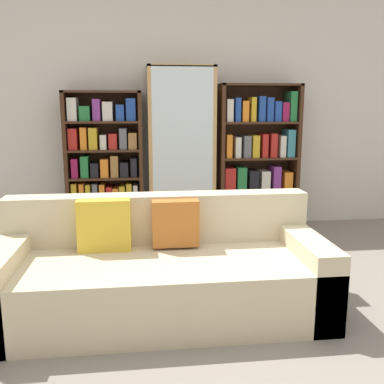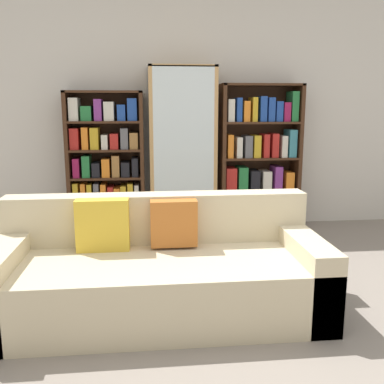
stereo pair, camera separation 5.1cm
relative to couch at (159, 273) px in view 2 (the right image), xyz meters
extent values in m
plane|color=gray|center=(0.52, -0.52, -0.27)|extent=(16.00, 16.00, 0.00)
cube|color=beige|center=(0.52, 2.16, 1.08)|extent=(6.20, 0.06, 2.70)
cube|color=beige|center=(0.00, -0.05, -0.07)|extent=(2.17, 0.90, 0.40)
cube|color=beige|center=(0.00, 0.30, 0.31)|extent=(2.17, 0.20, 0.36)
cube|color=beige|center=(-0.98, -0.05, -0.01)|extent=(0.20, 0.90, 0.52)
cube|color=beige|center=(0.99, -0.05, -0.01)|extent=(0.20, 0.90, 0.52)
cube|color=gold|center=(-0.38, 0.14, 0.31)|extent=(0.36, 0.12, 0.36)
cube|color=#B76628|center=(0.11, 0.14, 0.31)|extent=(0.32, 0.12, 0.32)
cube|color=#3D2314|center=(-0.90, 1.95, 0.50)|extent=(0.04, 0.32, 1.54)
cube|color=#3D2314|center=(-0.12, 1.95, 0.50)|extent=(0.04, 0.32, 1.54)
cube|color=#3D2314|center=(-0.51, 1.95, 1.26)|extent=(0.82, 0.32, 0.02)
cube|color=#3D2314|center=(-0.51, 1.95, -0.26)|extent=(0.82, 0.32, 0.02)
cube|color=#3D2314|center=(-0.51, 2.11, 0.50)|extent=(0.82, 0.01, 1.54)
cube|color=#3D2314|center=(-0.51, 1.95, 0.05)|extent=(0.74, 0.32, 0.02)
cube|color=#3D2314|center=(-0.51, 1.95, 0.35)|extent=(0.74, 0.32, 0.02)
cube|color=#3D2314|center=(-0.51, 1.95, 0.65)|extent=(0.74, 0.32, 0.02)
cube|color=#3D2314|center=(-0.51, 1.95, 0.95)|extent=(0.74, 0.32, 0.02)
cube|color=#1E4293|center=(-0.82, 1.94, -0.15)|extent=(0.08, 0.24, 0.20)
cube|color=black|center=(-0.73, 1.94, -0.15)|extent=(0.08, 0.24, 0.20)
cube|color=gold|center=(-0.64, 1.94, -0.16)|extent=(0.06, 0.24, 0.18)
cube|color=olive|center=(-0.55, 1.94, -0.14)|extent=(0.08, 0.24, 0.22)
cube|color=#7A3384|center=(-0.46, 1.94, -0.13)|extent=(0.07, 0.24, 0.23)
cube|color=#8E1947|center=(-0.38, 1.94, -0.17)|extent=(0.07, 0.24, 0.16)
cube|color=#8E1947|center=(-0.28, 1.94, -0.16)|extent=(0.06, 0.24, 0.17)
cube|color=beige|center=(-0.19, 1.94, -0.13)|extent=(0.06, 0.24, 0.24)
cube|color=gold|center=(-0.84, 1.94, 0.18)|extent=(0.06, 0.24, 0.24)
cube|color=orange|center=(-0.76, 1.94, 0.18)|extent=(0.05, 0.24, 0.23)
cube|color=gold|center=(-0.69, 1.94, 0.17)|extent=(0.05, 0.24, 0.22)
cube|color=#5B5B60|center=(-0.62, 1.94, 0.18)|extent=(0.06, 0.24, 0.23)
cube|color=orange|center=(-0.54, 1.94, 0.17)|extent=(0.06, 0.24, 0.22)
cube|color=#AD231E|center=(-0.47, 1.94, 0.16)|extent=(0.06, 0.24, 0.19)
cube|color=orange|center=(-0.40, 1.94, 0.15)|extent=(0.06, 0.24, 0.17)
cube|color=gold|center=(-0.33, 1.94, 0.16)|extent=(0.06, 0.24, 0.20)
cube|color=gold|center=(-0.25, 1.94, 0.18)|extent=(0.06, 0.24, 0.22)
cube|color=beige|center=(-0.19, 1.94, 0.17)|extent=(0.05, 0.24, 0.21)
cube|color=#8E1947|center=(-0.82, 1.94, 0.46)|extent=(0.07, 0.24, 0.20)
cube|color=#237038|center=(-0.71, 1.94, 0.48)|extent=(0.08, 0.24, 0.23)
cube|color=black|center=(-0.61, 1.94, 0.44)|extent=(0.08, 0.24, 0.15)
cube|color=orange|center=(-0.51, 1.94, 0.46)|extent=(0.08, 0.24, 0.20)
cube|color=olive|center=(-0.40, 1.94, 0.48)|extent=(0.08, 0.24, 0.23)
cube|color=black|center=(-0.30, 1.94, 0.44)|extent=(0.09, 0.24, 0.16)
cube|color=black|center=(-0.20, 1.94, 0.46)|extent=(0.07, 0.24, 0.20)
cube|color=#AD231E|center=(-0.82, 1.94, 0.77)|extent=(0.09, 0.24, 0.22)
cube|color=orange|center=(-0.71, 1.94, 0.78)|extent=(0.07, 0.24, 0.23)
cube|color=gold|center=(-0.61, 1.94, 0.78)|extent=(0.09, 0.24, 0.23)
cube|color=beige|center=(-0.51, 1.94, 0.74)|extent=(0.07, 0.24, 0.15)
cube|color=#AD231E|center=(-0.41, 1.94, 0.74)|extent=(0.09, 0.24, 0.16)
cube|color=#5B5B60|center=(-0.30, 1.94, 0.77)|extent=(0.08, 0.24, 0.22)
cube|color=olive|center=(-0.20, 1.94, 0.75)|extent=(0.09, 0.24, 0.17)
cube|color=beige|center=(-0.81, 1.94, 1.08)|extent=(0.10, 0.24, 0.24)
cube|color=#237038|center=(-0.69, 1.94, 1.04)|extent=(0.11, 0.24, 0.15)
cube|color=#7A3384|center=(-0.56, 1.94, 1.07)|extent=(0.08, 0.24, 0.22)
cube|color=beige|center=(-0.45, 1.94, 1.06)|extent=(0.10, 0.24, 0.20)
cube|color=#1E4293|center=(-0.32, 1.94, 1.04)|extent=(0.08, 0.24, 0.17)
cube|color=#1E4293|center=(-0.21, 1.94, 1.08)|extent=(0.10, 0.24, 0.23)
cube|color=tan|center=(-0.02, 1.93, 0.63)|extent=(0.04, 0.36, 1.81)
cube|color=tan|center=(0.67, 1.93, 0.63)|extent=(0.04, 0.36, 1.81)
cube|color=tan|center=(0.33, 1.93, 1.52)|extent=(0.72, 0.36, 0.02)
cube|color=tan|center=(0.33, 1.93, -0.26)|extent=(0.72, 0.36, 0.02)
cube|color=tan|center=(0.33, 2.11, 0.63)|extent=(0.72, 0.01, 1.81)
cube|color=silver|center=(0.33, 1.76, 0.63)|extent=(0.64, 0.01, 1.78)
cube|color=tan|center=(0.33, 1.93, 0.10)|extent=(0.64, 0.32, 0.02)
cube|color=tan|center=(0.33, 1.93, 0.46)|extent=(0.64, 0.32, 0.02)
cube|color=tan|center=(0.33, 1.93, 0.81)|extent=(0.64, 0.32, 0.02)
cube|color=tan|center=(0.33, 1.93, 1.16)|extent=(0.64, 0.32, 0.02)
cylinder|color=silver|center=(0.10, 1.94, -0.21)|extent=(0.01, 0.01, 0.07)
cone|color=silver|center=(0.10, 1.94, -0.13)|extent=(0.09, 0.09, 0.09)
cylinder|color=silver|center=(0.25, 1.92, -0.21)|extent=(0.01, 0.01, 0.07)
cone|color=silver|center=(0.25, 1.92, -0.13)|extent=(0.09, 0.09, 0.09)
cylinder|color=silver|center=(0.40, 1.95, -0.21)|extent=(0.01, 0.01, 0.07)
cone|color=silver|center=(0.40, 1.95, -0.13)|extent=(0.09, 0.09, 0.09)
cylinder|color=silver|center=(0.55, 1.93, -0.21)|extent=(0.01, 0.01, 0.07)
cone|color=silver|center=(0.55, 1.93, -0.13)|extent=(0.09, 0.09, 0.09)
cylinder|color=silver|center=(0.10, 1.93, 0.15)|extent=(0.01, 0.01, 0.07)
cone|color=silver|center=(0.10, 1.93, 0.22)|extent=(0.09, 0.09, 0.08)
cylinder|color=silver|center=(0.25, 1.92, 0.15)|extent=(0.01, 0.01, 0.07)
cone|color=silver|center=(0.25, 1.92, 0.22)|extent=(0.09, 0.09, 0.08)
cylinder|color=silver|center=(0.40, 1.94, 0.15)|extent=(0.01, 0.01, 0.07)
cone|color=silver|center=(0.40, 1.94, 0.22)|extent=(0.09, 0.09, 0.08)
cylinder|color=silver|center=(0.55, 1.91, 0.15)|extent=(0.01, 0.01, 0.07)
cone|color=silver|center=(0.55, 1.91, 0.22)|extent=(0.09, 0.09, 0.08)
cylinder|color=silver|center=(0.07, 1.93, 0.50)|extent=(0.01, 0.01, 0.07)
cone|color=silver|center=(0.07, 1.93, 0.57)|extent=(0.07, 0.07, 0.08)
cylinder|color=silver|center=(0.18, 1.92, 0.50)|extent=(0.01, 0.01, 0.07)
cone|color=silver|center=(0.18, 1.92, 0.57)|extent=(0.07, 0.07, 0.08)
cylinder|color=silver|center=(0.28, 1.93, 0.50)|extent=(0.01, 0.01, 0.07)
cone|color=silver|center=(0.28, 1.93, 0.57)|extent=(0.07, 0.07, 0.08)
cylinder|color=silver|center=(0.38, 1.92, 0.50)|extent=(0.01, 0.01, 0.07)
cone|color=silver|center=(0.38, 1.92, 0.57)|extent=(0.07, 0.07, 0.08)
cylinder|color=silver|center=(0.48, 1.93, 0.50)|extent=(0.01, 0.01, 0.07)
cone|color=silver|center=(0.48, 1.93, 0.57)|extent=(0.07, 0.07, 0.08)
cylinder|color=silver|center=(0.58, 1.94, 0.50)|extent=(0.01, 0.01, 0.07)
cone|color=silver|center=(0.58, 1.94, 0.57)|extent=(0.07, 0.07, 0.08)
cylinder|color=silver|center=(0.13, 1.94, 0.86)|extent=(0.01, 0.01, 0.09)
cone|color=silver|center=(0.13, 1.94, 0.96)|extent=(0.09, 0.09, 0.11)
cylinder|color=silver|center=(0.33, 1.93, 0.86)|extent=(0.01, 0.01, 0.09)
cone|color=silver|center=(0.33, 1.93, 0.96)|extent=(0.09, 0.09, 0.11)
cylinder|color=silver|center=(0.53, 1.92, 0.86)|extent=(0.01, 0.01, 0.09)
cone|color=silver|center=(0.53, 1.92, 0.96)|extent=(0.09, 0.09, 0.11)
cylinder|color=silver|center=(0.07, 1.94, 1.20)|extent=(0.01, 0.01, 0.07)
cone|color=silver|center=(0.07, 1.94, 1.28)|extent=(0.07, 0.07, 0.08)
cylinder|color=silver|center=(0.18, 1.95, 1.20)|extent=(0.01, 0.01, 0.07)
cone|color=silver|center=(0.18, 1.95, 1.28)|extent=(0.07, 0.07, 0.08)
cylinder|color=silver|center=(0.28, 1.94, 1.20)|extent=(0.01, 0.01, 0.07)
cone|color=silver|center=(0.28, 1.94, 1.28)|extent=(0.07, 0.07, 0.08)
cylinder|color=silver|center=(0.38, 1.93, 1.20)|extent=(0.01, 0.01, 0.07)
cone|color=silver|center=(0.38, 1.93, 1.28)|extent=(0.07, 0.07, 0.08)
cylinder|color=silver|center=(0.48, 1.91, 1.20)|extent=(0.01, 0.01, 0.07)
cone|color=silver|center=(0.48, 1.91, 1.28)|extent=(0.07, 0.07, 0.08)
cylinder|color=silver|center=(0.58, 1.95, 1.20)|extent=(0.01, 0.01, 0.07)
cone|color=silver|center=(0.58, 1.95, 1.28)|extent=(0.07, 0.07, 0.08)
cube|color=#3D2314|center=(0.77, 1.95, 0.54)|extent=(0.04, 0.32, 1.62)
cube|color=#3D2314|center=(1.62, 1.95, 0.54)|extent=(0.04, 0.32, 1.62)
cube|color=#3D2314|center=(1.20, 1.95, 1.34)|extent=(0.90, 0.32, 0.02)
cube|color=#3D2314|center=(1.20, 1.95, -0.26)|extent=(0.90, 0.32, 0.02)
cube|color=#3D2314|center=(1.20, 2.11, 0.54)|extent=(0.90, 0.01, 1.62)
cube|color=#3D2314|center=(1.20, 1.95, 0.15)|extent=(0.82, 0.32, 0.02)
cube|color=#3D2314|center=(1.20, 1.95, 0.54)|extent=(0.82, 0.32, 0.02)
cube|color=#3D2314|center=(1.20, 1.95, 0.93)|extent=(0.82, 0.32, 0.02)
cube|color=#AD231E|center=(0.85, 1.94, -0.15)|extent=(0.09, 0.24, 0.20)
cube|color=teal|center=(0.97, 1.94, -0.11)|extent=(0.08, 0.24, 0.28)
cube|color=olive|center=(1.08, 1.94, -0.12)|extent=(0.09, 0.24, 0.25)
cube|color=orange|center=(1.20, 1.94, -0.13)|extent=(0.08, 0.24, 0.23)
cube|color=#8E1947|center=(1.31, 1.94, -0.13)|extent=(0.08, 0.24, 0.23)
cube|color=teal|center=(1.43, 1.94, -0.09)|extent=(0.07, 0.24, 0.32)
cube|color=#237038|center=(1.54, 1.94, -0.09)|extent=(0.08, 0.24, 0.32)
cube|color=#AD231E|center=(0.86, 1.94, 0.30)|extent=(0.12, 0.24, 0.28)
cube|color=#237038|center=(0.99, 1.94, 0.30)|extent=(0.10, 0.24, 0.29)
cube|color=black|center=(1.13, 1.94, 0.28)|extent=(0.10, 0.24, 0.25)
cube|color=beige|center=(1.27, 1.94, 0.28)|extent=(0.10, 0.24, 0.24)
cube|color=#7A3384|center=(1.40, 1.94, 0.30)|extent=(0.09, 0.24, 0.29)
cube|color=orange|center=(1.53, 1.94, 0.27)|extent=(0.09, 0.24, 0.22)
cube|color=orange|center=(0.84, 1.94, 0.68)|extent=(0.06, 0.24, 0.25)
cube|color=beige|center=(0.94, 1.94, 0.67)|extent=(0.06, 0.24, 0.23)
cube|color=#5B5B60|center=(1.05, 1.94, 0.67)|extent=(0.08, 0.24, 0.24)
cube|color=gold|center=(1.14, 1.94, 0.68)|extent=(0.08, 0.24, 0.24)
cube|color=#AD231E|center=(1.25, 1.94, 0.68)|extent=(0.06, 0.24, 0.26)
cube|color=#AD231E|center=(1.34, 1.94, 0.68)|extent=(0.07, 0.24, 0.26)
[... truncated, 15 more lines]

